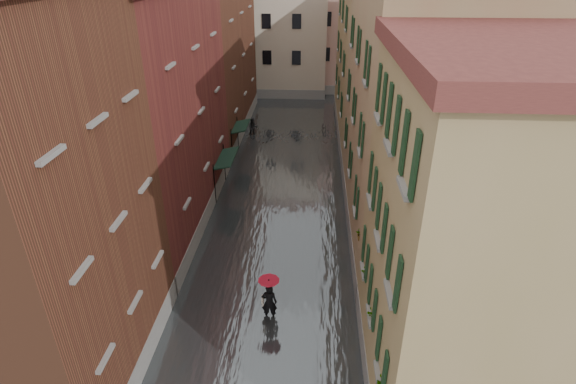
# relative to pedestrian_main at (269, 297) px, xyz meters

# --- Properties ---
(ground) EXTENTS (120.00, 120.00, 0.00)m
(ground) POSITION_rel_pedestrian_main_xyz_m (-0.27, -1.02, -1.21)
(ground) COLOR #5F5E61
(ground) RESTS_ON ground
(floodwater) EXTENTS (10.00, 60.00, 0.20)m
(floodwater) POSITION_rel_pedestrian_main_xyz_m (-0.27, 11.98, -1.11)
(floodwater) COLOR #45494C
(floodwater) RESTS_ON ground
(building_left_near) EXTENTS (6.00, 8.00, 13.00)m
(building_left_near) POSITION_rel_pedestrian_main_xyz_m (-7.27, -3.02, 5.29)
(building_left_near) COLOR brown
(building_left_near) RESTS_ON ground
(building_left_mid) EXTENTS (6.00, 14.00, 12.50)m
(building_left_mid) POSITION_rel_pedestrian_main_xyz_m (-7.27, 7.98, 5.04)
(building_left_mid) COLOR maroon
(building_left_mid) RESTS_ON ground
(building_left_far) EXTENTS (6.00, 16.00, 14.00)m
(building_left_far) POSITION_rel_pedestrian_main_xyz_m (-7.27, 22.98, 5.79)
(building_left_far) COLOR brown
(building_left_far) RESTS_ON ground
(building_right_near) EXTENTS (6.00, 8.00, 11.50)m
(building_right_near) POSITION_rel_pedestrian_main_xyz_m (6.73, -3.02, 4.54)
(building_right_near) COLOR olive
(building_right_near) RESTS_ON ground
(building_right_mid) EXTENTS (6.00, 14.00, 13.00)m
(building_right_mid) POSITION_rel_pedestrian_main_xyz_m (6.73, 7.98, 5.29)
(building_right_mid) COLOR #98865C
(building_right_mid) RESTS_ON ground
(building_right_far) EXTENTS (6.00, 16.00, 11.50)m
(building_right_far) POSITION_rel_pedestrian_main_xyz_m (6.73, 22.98, 4.54)
(building_right_far) COLOR olive
(building_right_far) RESTS_ON ground
(building_end_cream) EXTENTS (12.00, 9.00, 13.00)m
(building_end_cream) POSITION_rel_pedestrian_main_xyz_m (-3.27, 36.98, 5.29)
(building_end_cream) COLOR beige
(building_end_cream) RESTS_ON ground
(building_end_pink) EXTENTS (10.00, 9.00, 12.00)m
(building_end_pink) POSITION_rel_pedestrian_main_xyz_m (5.73, 38.98, 4.79)
(building_end_pink) COLOR tan
(building_end_pink) RESTS_ON ground
(awning_near) EXTENTS (1.09, 3.27, 2.80)m
(awning_near) POSITION_rel_pedestrian_main_xyz_m (-3.75, 11.15, 1.26)
(awning_near) COLOR black
(awning_near) RESTS_ON ground
(awning_far) EXTENTS (1.09, 2.75, 2.80)m
(awning_far) POSITION_rel_pedestrian_main_xyz_m (-3.76, 17.03, 1.25)
(awning_far) COLOR black
(awning_far) RESTS_ON ground
(window_planters) EXTENTS (0.59, 8.43, 0.84)m
(window_planters) POSITION_rel_pedestrian_main_xyz_m (3.85, -1.92, 2.30)
(window_planters) COLOR #9B5733
(window_planters) RESTS_ON ground
(pedestrian_main) EXTENTS (0.90, 0.90, 2.06)m
(pedestrian_main) POSITION_rel_pedestrian_main_xyz_m (0.00, 0.00, 0.00)
(pedestrian_main) COLOR black
(pedestrian_main) RESTS_ON ground
(pedestrian_far) EXTENTS (0.92, 0.78, 1.67)m
(pedestrian_far) POSITION_rel_pedestrian_main_xyz_m (-3.45, 21.50, -0.38)
(pedestrian_far) COLOR black
(pedestrian_far) RESTS_ON ground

